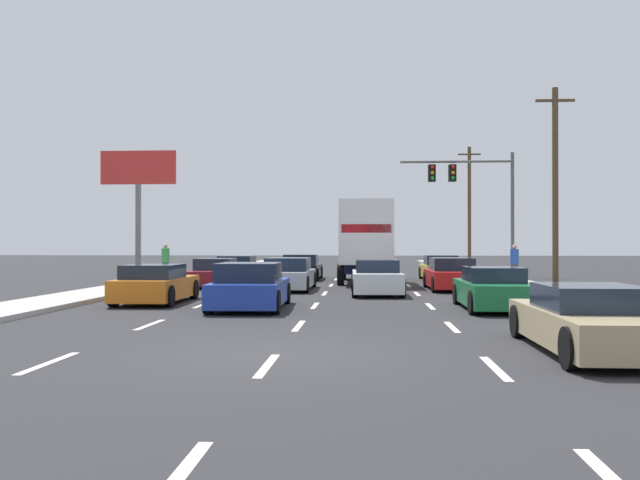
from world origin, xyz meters
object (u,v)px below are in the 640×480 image
Objects in this scene: car_gray at (238,268)px; utility_pole_mid at (555,182)px; car_green at (493,290)px; car_red at (451,275)px; car_yellow at (440,269)px; car_maroon at (215,274)px; utility_pole_far at (469,205)px; pedestrian_near_corner at (165,261)px; car_silver at (288,275)px; car_orange at (156,285)px; car_black at (301,268)px; box_truck at (365,238)px; roadside_billboard at (138,183)px; pedestrian_mid_block at (514,263)px; traffic_signal_mast at (466,185)px; car_blue at (250,288)px; car_white at (376,278)px; car_tan at (590,321)px.

car_gray is 16.26m from utility_pole_mid.
car_red is at bearing 91.07° from car_green.
car_yellow is 15.41m from car_green.
utility_pole_mid reaches higher than car_maroon.
pedestrian_near_corner is (-18.10, -23.02, -3.98)m from utility_pole_far.
utility_pole_far is at bearing 68.10° from car_silver.
car_black reaches higher than car_orange.
car_silver is 0.58× the size of box_truck.
car_red reaches higher than car_maroon.
car_maroon is 16.87m from roadside_billboard.
pedestrian_mid_block is at bearing 24.77° from car_silver.
car_gray is 1.11× the size of car_orange.
utility_pole_far is (11.48, 28.55, 4.37)m from car_silver.
utility_pole_mid is 1.17× the size of roadside_billboard.
traffic_signal_mast is (8.79, 11.93, 4.59)m from car_silver.
car_green is at bearing 2.22° from car_blue.
car_green is 2.53× the size of pedestrian_mid_block.
car_yellow is at bearing 48.47° from car_silver.
utility_pole_mid is (15.48, -2.78, 4.13)m from car_gray.
car_red is (9.94, 6.62, 0.02)m from car_orange.
box_truck is 7.48m from car_white.
car_yellow is (10.41, -0.43, -0.00)m from car_gray.
utility_pole_mid is 0.95× the size of utility_pole_far.
traffic_signal_mast reaches higher than pedestrian_mid_block.
traffic_signal_mast is at bearing 56.00° from car_orange.
car_black is 0.57× the size of roadside_billboard.
roadside_billboard is at bearing 120.04° from car_maroon.
car_blue is 10.68m from car_red.
car_silver is (3.33, -1.69, 0.05)m from car_maroon.
utility_pole_far reaches higher than box_truck.
pedestrian_near_corner is (-15.41, -6.39, -4.20)m from traffic_signal_mast.
car_green is (3.17, -5.49, -0.04)m from car_white.
utility_pole_mid reaches higher than car_orange.
pedestrian_near_corner is 1.02× the size of pedestrian_mid_block.
car_white is (6.92, 4.05, 0.02)m from car_orange.
car_maroon is at bearing 150.34° from car_white.
car_yellow is at bearing 133.30° from pedestrian_mid_block.
car_tan is at bearing -57.01° from pedestrian_near_corner.
utility_pole_mid reaches higher than car_gray.
car_maroon is 0.95× the size of car_white.
car_gray is 1.09× the size of car_green.
car_green is at bearing -112.03° from utility_pole_mid.
car_yellow is (7.06, 15.68, -0.03)m from car_blue.
car_yellow is 22.97m from car_tan.
car_black is (3.25, 14.11, 0.01)m from car_orange.
box_truck is at bearing -109.73° from utility_pole_far.
traffic_signal_mast is at bearing 49.94° from box_truck.
car_black is 2.61× the size of pedestrian_near_corner.
traffic_signal_mast is at bearing 69.33° from car_white.
car_green is 0.44× the size of utility_pole_far.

